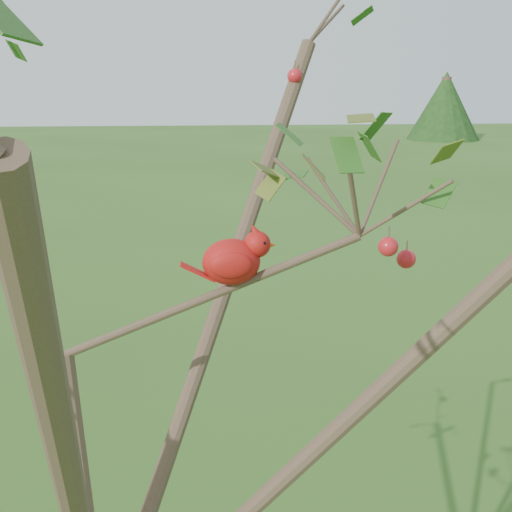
# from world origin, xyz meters

# --- Properties ---
(crabapple_tree) EXTENTS (2.35, 2.05, 2.95)m
(crabapple_tree) POSITION_xyz_m (0.03, -0.02, 2.12)
(crabapple_tree) COLOR #3C2C20
(crabapple_tree) RESTS_ON ground
(cardinal) EXTENTS (0.20, 0.10, 0.14)m
(cardinal) POSITION_xyz_m (0.30, 0.07, 2.15)
(cardinal) COLOR #B41B0F
(cardinal) RESTS_ON ground
(distant_trees) EXTENTS (41.85, 11.70, 3.07)m
(distant_trees) POSITION_xyz_m (1.85, 23.88, 1.39)
(distant_trees) COLOR #3C2C20
(distant_trees) RESTS_ON ground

